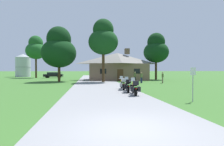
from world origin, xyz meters
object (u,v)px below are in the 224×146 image
at_px(motorcycle_yellow_farthest_in_row, 123,84).
at_px(bystander_olive_shirt_beside_signpost, 141,77).
at_px(bystander_olive_shirt_near_lodge, 135,76).
at_px(tree_by_lodge_front, 103,39).
at_px(parked_black_suv_far_left, 54,75).
at_px(bystander_olive_shirt_by_tree, 163,77).
at_px(tree_left_far, 36,49).
at_px(tree_right_of_lodge, 156,49).
at_px(tree_left_near, 59,49).
at_px(motorcycle_green_second_in_row, 128,86).
at_px(metal_signpost_roadside, 193,80).
at_px(motorcycle_yellow_nearest_to_camera, 135,88).
at_px(metal_silo_distant, 23,65).

relative_size(motorcycle_yellow_farthest_in_row, bystander_olive_shirt_beside_signpost, 1.25).
bearing_deg(motorcycle_yellow_farthest_in_row, bystander_olive_shirt_near_lodge, 71.67).
bearing_deg(tree_by_lodge_front, parked_black_suv_far_left, 121.86).
relative_size(bystander_olive_shirt_by_tree, tree_left_far, 0.16).
bearing_deg(motorcycle_yellow_farthest_in_row, tree_right_of_lodge, 61.77).
xyz_separation_m(motorcycle_yellow_farthest_in_row, tree_left_far, (-16.30, 29.03, 6.66)).
bearing_deg(bystander_olive_shirt_by_tree, tree_by_lodge_front, 83.13).
height_order(motorcycle_yellow_farthest_in_row, tree_left_near, tree_left_near).
xyz_separation_m(bystander_olive_shirt_beside_signpost, tree_right_of_lodge, (5.79, 8.89, 5.28)).
bearing_deg(motorcycle_green_second_in_row, tree_left_near, 124.25).
relative_size(metal_signpost_roadside, tree_left_near, 0.23).
height_order(motorcycle_yellow_farthest_in_row, parked_black_suv_far_left, parked_black_suv_far_left).
bearing_deg(motorcycle_green_second_in_row, bystander_olive_shirt_near_lodge, 78.91).
relative_size(motorcycle_yellow_nearest_to_camera, tree_by_lodge_front, 0.21).
bearing_deg(bystander_olive_shirt_beside_signpost, bystander_olive_shirt_by_tree, -34.89).
height_order(bystander_olive_shirt_beside_signpost, tree_by_lodge_front, tree_by_lodge_front).
height_order(bystander_olive_shirt_beside_signpost, metal_silo_distant, metal_silo_distant).
bearing_deg(tree_left_near, bystander_olive_shirt_beside_signpost, -20.81).
distance_m(motorcycle_green_second_in_row, motorcycle_yellow_farthest_in_row, 1.94).
bearing_deg(motorcycle_yellow_nearest_to_camera, tree_left_far, 123.20).
distance_m(motorcycle_green_second_in_row, bystander_olive_shirt_beside_signpost, 11.78).
distance_m(bystander_olive_shirt_near_lodge, parked_black_suv_far_left, 23.79).
height_order(tree_by_lodge_front, tree_left_near, tree_by_lodge_front).
distance_m(metal_signpost_roadside, tree_left_near, 23.95).
bearing_deg(bystander_olive_shirt_beside_signpost, metal_silo_distant, 111.42).
distance_m(tree_left_near, parked_black_suv_far_left, 16.27).
relative_size(bystander_olive_shirt_near_lodge, bystander_olive_shirt_beside_signpost, 1.01).
bearing_deg(parked_black_suv_far_left, tree_left_near, -166.43).
bearing_deg(metal_silo_distant, tree_by_lodge_front, -50.56).
relative_size(motorcycle_yellow_nearest_to_camera, tree_left_far, 0.20).
bearing_deg(bystander_olive_shirt_near_lodge, bystander_olive_shirt_by_tree, 27.76).
bearing_deg(parked_black_suv_far_left, bystander_olive_shirt_by_tree, -136.76).
bearing_deg(metal_silo_distant, parked_black_suv_far_left, -37.94).
bearing_deg(motorcycle_yellow_farthest_in_row, bystander_olive_shirt_by_tree, 49.08).
height_order(motorcycle_yellow_farthest_in_row, metal_silo_distant, metal_silo_distant).
bearing_deg(bystander_olive_shirt_by_tree, bystander_olive_shirt_near_lodge, 55.81).
xyz_separation_m(tree_by_lodge_front, tree_left_far, (-15.29, 17.86, 0.30)).
bearing_deg(bystander_olive_shirt_near_lodge, tree_left_near, -115.92).
xyz_separation_m(motorcycle_yellow_nearest_to_camera, bystander_olive_shirt_beside_signpost, (4.40, 12.76, 0.32)).
relative_size(tree_by_lodge_front, tree_right_of_lodge, 1.06).
relative_size(motorcycle_yellow_nearest_to_camera, bystander_olive_shirt_by_tree, 1.24).
relative_size(motorcycle_green_second_in_row, metal_signpost_roadside, 0.97).
xyz_separation_m(bystander_olive_shirt_near_lodge, bystander_olive_shirt_beside_signpost, (0.26, -2.76, -0.02)).
height_order(bystander_olive_shirt_by_tree, tree_right_of_lodge, tree_right_of_lodge).
bearing_deg(bystander_olive_shirt_near_lodge, parked_black_suv_far_left, -152.77).
bearing_deg(motorcycle_yellow_nearest_to_camera, metal_signpost_roadside, -38.58).
xyz_separation_m(motorcycle_yellow_farthest_in_row, bystander_olive_shirt_by_tree, (7.66, 8.25, 0.34)).
bearing_deg(tree_left_far, bystander_olive_shirt_beside_signpost, -43.90).
distance_m(motorcycle_yellow_farthest_in_row, tree_by_lodge_front, 12.89).
distance_m(motorcycle_yellow_nearest_to_camera, tree_by_lodge_front, 16.33).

